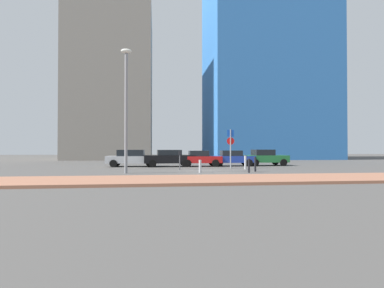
# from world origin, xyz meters

# --- Properties ---
(ground_plane) EXTENTS (120.00, 120.00, 0.00)m
(ground_plane) POSITION_xyz_m (0.00, 0.00, 0.00)
(ground_plane) COLOR #4C4947
(sidewalk_brick) EXTENTS (40.00, 4.17, 0.14)m
(sidewalk_brick) POSITION_xyz_m (0.00, -6.26, 0.07)
(sidewalk_brick) COLOR #9E664C
(sidewalk_brick) RESTS_ON ground
(parked_car_silver) EXTENTS (4.62, 2.20, 1.49)m
(parked_car_silver) POSITION_xyz_m (-5.76, 6.34, 0.78)
(parked_car_silver) COLOR #B7BABF
(parked_car_silver) RESTS_ON ground
(parked_car_black) EXTENTS (4.52, 2.13, 1.48)m
(parked_car_black) POSITION_xyz_m (-2.52, 5.92, 0.77)
(parked_car_black) COLOR black
(parked_car_black) RESTS_ON ground
(parked_car_red) EXTENTS (3.94, 2.00, 1.41)m
(parked_car_red) POSITION_xyz_m (0.15, 5.99, 0.72)
(parked_car_red) COLOR red
(parked_car_red) RESTS_ON ground
(parked_car_blue) EXTENTS (4.03, 2.07, 1.42)m
(parked_car_blue) POSITION_xyz_m (3.24, 6.20, 0.74)
(parked_car_blue) COLOR #1E389E
(parked_car_blue) RESTS_ON ground
(parked_car_green) EXTENTS (3.99, 2.10, 1.50)m
(parked_car_green) POSITION_xyz_m (6.44, 6.39, 0.77)
(parked_car_green) COLOR #237238
(parked_car_green) RESTS_ON ground
(parking_sign_post) EXTENTS (0.60, 0.10, 3.13)m
(parking_sign_post) POSITION_xyz_m (2.23, 2.71, 1.97)
(parking_sign_post) COLOR gray
(parking_sign_post) RESTS_ON ground
(parking_meter) EXTENTS (0.18, 0.14, 1.40)m
(parking_meter) POSITION_xyz_m (-1.94, 1.62, 0.91)
(parking_meter) COLOR #4C4C51
(parking_meter) RESTS_ON ground
(street_lamp) EXTENTS (0.70, 0.36, 8.09)m
(street_lamp) POSITION_xyz_m (-5.64, -1.08, 4.69)
(street_lamp) COLOR gray
(street_lamp) RESTS_ON ground
(traffic_bollard_near) EXTENTS (0.17, 0.17, 1.05)m
(traffic_bollard_near) POSITION_xyz_m (3.16, 1.77, 0.53)
(traffic_bollard_near) COLOR #B7B7BC
(traffic_bollard_near) RESTS_ON ground
(traffic_bollard_mid) EXTENTS (0.14, 0.14, 1.01)m
(traffic_bollard_mid) POSITION_xyz_m (3.13, -0.67, 0.51)
(traffic_bollard_mid) COLOR black
(traffic_bollard_mid) RESTS_ON ground
(traffic_bollard_far) EXTENTS (0.12, 0.12, 0.93)m
(traffic_bollard_far) POSITION_xyz_m (2.39, -1.61, 0.47)
(traffic_bollard_far) COLOR black
(traffic_bollard_far) RESTS_ON ground
(traffic_bollard_edge) EXTENTS (0.17, 0.17, 0.86)m
(traffic_bollard_edge) POSITION_xyz_m (-0.82, -1.24, 0.43)
(traffic_bollard_edge) COLOR #B7B7BC
(traffic_bollard_edge) RESTS_ON ground
(building_colorful_midrise) EXTENTS (18.53, 13.49, 29.44)m
(building_colorful_midrise) POSITION_xyz_m (13.75, 25.51, 14.72)
(building_colorful_midrise) COLOR #3372BF
(building_colorful_midrise) RESTS_ON ground
(building_under_construction) EXTENTS (12.02, 15.41, 22.76)m
(building_under_construction) POSITION_xyz_m (-10.34, 28.09, 11.38)
(building_under_construction) COLOR gray
(building_under_construction) RESTS_ON ground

